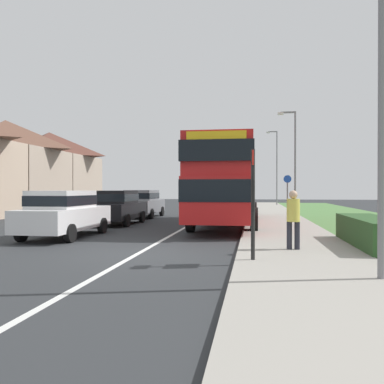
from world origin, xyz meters
TOP-DOWN VIEW (x-y plane):
  - ground_plane at (0.00, 0.00)m, footprint 120.00×120.00m
  - lane_marking_centre at (0.00, 8.00)m, footprint 0.14×60.00m
  - pavement_near_side at (4.20, 6.00)m, footprint 3.20×68.00m
  - roadside_hedge at (6.30, 1.75)m, footprint 1.10×4.30m
  - double_decker_bus at (1.78, 8.76)m, footprint 2.80×11.40m
  - parked_car_white at (-3.61, 3.17)m, footprint 1.88×4.51m
  - parked_car_black at (-3.50, 8.50)m, footprint 1.88×4.08m
  - parked_car_grey at (-3.67, 13.60)m, footprint 1.92×4.39m
  - pedestrian_at_stop at (4.05, 0.64)m, footprint 0.34×0.34m
  - bus_stop_sign at (3.00, -1.11)m, footprint 0.09×0.52m
  - cycle_route_sign at (4.94, 13.57)m, footprint 0.44×0.08m
  - street_lamp_near at (5.15, -2.72)m, footprint 1.14×0.20m
  - street_lamp_mid at (5.46, 15.68)m, footprint 1.14×0.20m
  - street_lamp_far at (5.28, 32.33)m, footprint 1.14×0.20m

SIDE VIEW (x-z plane):
  - ground_plane at x=0.00m, z-range 0.00..0.00m
  - lane_marking_centre at x=0.00m, z-range 0.00..0.01m
  - pavement_near_side at x=4.20m, z-range 0.00..0.12m
  - roadside_hedge at x=6.30m, z-range 0.00..0.90m
  - parked_car_black at x=-3.50m, z-range 0.08..1.72m
  - parked_car_white at x=-3.61m, z-range 0.08..1.74m
  - parked_car_grey at x=-3.67m, z-range 0.08..1.74m
  - pedestrian_at_stop at x=4.05m, z-range 0.14..1.81m
  - cycle_route_sign at x=4.94m, z-range 0.17..2.69m
  - bus_stop_sign at x=3.00m, z-range 0.24..2.84m
  - double_decker_bus at x=1.78m, z-range 0.29..3.99m
  - street_lamp_mid at x=5.46m, z-range 0.54..7.11m
  - street_lamp_far at x=5.28m, z-range 0.55..8.27m
  - street_lamp_near at x=5.15m, z-range 0.56..8.52m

